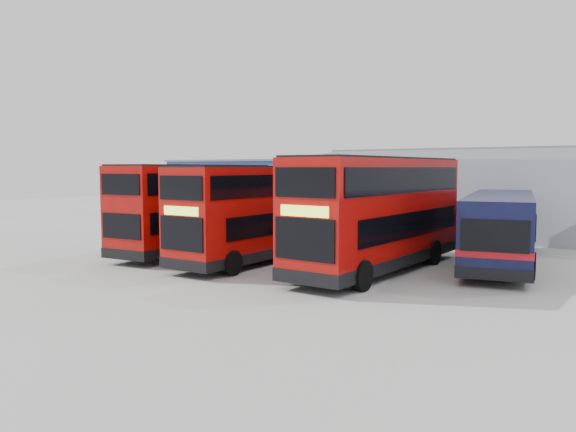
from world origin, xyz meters
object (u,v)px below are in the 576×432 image
(office_block, at_px, (252,190))
(panel_van, at_px, (172,209))
(double_decker_right, at_px, (380,215))
(single_decker_blue, at_px, (500,230))
(double_decker_centre, at_px, (261,214))
(double_decker_left, at_px, (197,208))
(maintenance_shed, at_px, (536,196))

(office_block, xyz_separation_m, panel_van, (-2.45, -6.98, -1.28))
(double_decker_right, distance_m, single_decker_blue, 6.15)
(double_decker_centre, distance_m, single_decker_blue, 11.20)
(double_decker_left, bearing_deg, single_decker_blue, -166.50)
(double_decker_left, xyz_separation_m, panel_van, (-10.65, 8.79, -1.02))
(double_decker_centre, relative_size, double_decker_right, 0.92)
(double_decker_right, bearing_deg, office_block, 142.40)
(maintenance_shed, relative_size, double_decker_right, 2.58)
(single_decker_blue, relative_size, panel_van, 2.17)
(double_decker_left, distance_m, panel_van, 13.85)
(double_decker_right, relative_size, single_decker_blue, 0.96)
(double_decker_right, height_order, panel_van, double_decker_right)
(double_decker_left, bearing_deg, double_decker_right, 176.12)
(maintenance_shed, relative_size, panel_van, 5.38)
(panel_van, bearing_deg, double_decker_centre, -56.04)
(double_decker_centre, bearing_deg, double_decker_right, 6.82)
(double_decker_centre, height_order, single_decker_blue, double_decker_centre)
(maintenance_shed, height_order, double_decker_right, maintenance_shed)
(maintenance_shed, bearing_deg, double_decker_right, -100.67)
(panel_van, bearing_deg, single_decker_blue, -33.78)
(maintenance_shed, distance_m, double_decker_left, 22.50)
(double_decker_right, height_order, single_decker_blue, double_decker_right)
(office_block, relative_size, double_decker_left, 1.10)
(single_decker_blue, bearing_deg, double_decker_centre, 17.30)
(single_decker_blue, bearing_deg, double_decker_right, 38.17)
(single_decker_blue, height_order, panel_van, single_decker_blue)
(office_block, relative_size, panel_van, 2.17)
(double_decker_right, bearing_deg, maintenance_shed, 81.68)
(maintenance_shed, height_order, panel_van, maintenance_shed)
(double_decker_right, bearing_deg, double_decker_left, -176.95)
(office_block, height_order, maintenance_shed, maintenance_shed)
(office_block, distance_m, single_decker_blue, 25.24)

